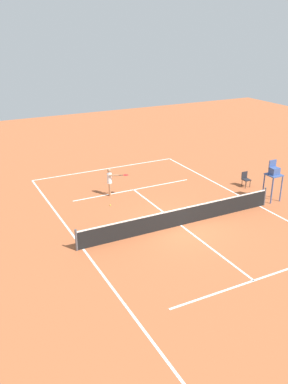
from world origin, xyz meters
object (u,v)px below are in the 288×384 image
(tennis_ball, at_px, (110,205))
(courtside_chair_mid, at_px, (246,178))
(umpire_chair, at_px, (274,174))
(player_serving, at_px, (110,180))

(tennis_ball, xyz_separation_m, courtside_chair_mid, (-8.80, 1.13, 0.50))
(tennis_ball, distance_m, umpire_chair, 9.51)
(player_serving, bearing_deg, umpire_chair, 81.14)
(umpire_chair, xyz_separation_m, courtside_chair_mid, (-0.12, -2.42, -1.07))
(player_serving, relative_size, tennis_ball, 24.96)
(player_serving, xyz_separation_m, umpire_chair, (-8.06, 4.95, 0.60))
(tennis_ball, bearing_deg, umpire_chair, 157.75)
(player_serving, xyz_separation_m, courtside_chair_mid, (-8.18, 2.53, -0.48))
(umpire_chair, height_order, courtside_chair_mid, umpire_chair)
(player_serving, height_order, courtside_chair_mid, player_serving)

